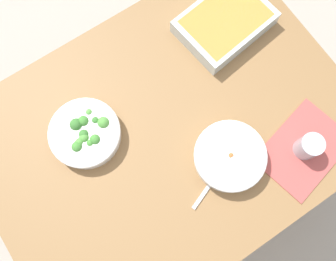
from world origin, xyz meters
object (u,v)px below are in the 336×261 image
broccoli_bowl (85,133)px  spoon_by_stew (214,179)px  stew_bowl (230,157)px  drink_cup (308,147)px  baking_dish (225,22)px

broccoli_bowl → spoon_by_stew: (0.26, -0.34, -0.03)m
stew_bowl → drink_cup: bearing=-26.8°
broccoli_bowl → drink_cup: drink_cup is taller
drink_cup → spoon_by_stew: drink_cup is taller
broccoli_bowl → baking_dish: (0.59, 0.07, 0.00)m
stew_bowl → baking_dish: size_ratio=0.69×
broccoli_bowl → baking_dish: bearing=7.0°
stew_bowl → broccoli_bowl: 0.45m
drink_cup → baking_dish: bearing=85.3°
stew_bowl → drink_cup: drink_cup is taller
spoon_by_stew → broccoli_bowl: bearing=127.4°
stew_bowl → spoon_by_stew: (-0.07, -0.03, -0.03)m
stew_bowl → spoon_by_stew: stew_bowl is taller
broccoli_bowl → drink_cup: bearing=-37.3°
baking_dish → spoon_by_stew: 0.53m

